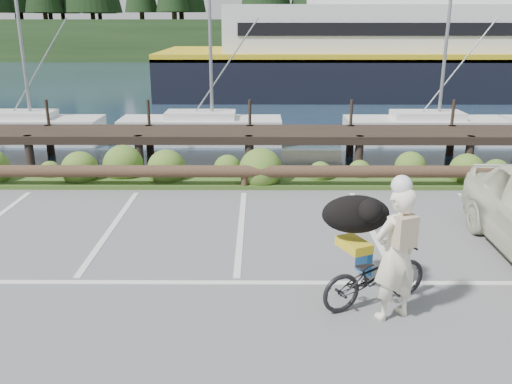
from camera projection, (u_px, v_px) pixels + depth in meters
ground at (237, 272)px, 8.99m from camera, size 72.00×72.00×0.00m
harbor_backdrop at (259, 46)px, 83.68m from camera, size 170.00×160.00×30.00m
vegetation_strip at (245, 179)px, 14.03m from camera, size 34.00×1.60×0.10m
log_rail at (244, 189)px, 13.37m from camera, size 32.00×0.30×0.60m
bicycle at (375, 275)px, 7.85m from camera, size 1.85×1.29×0.92m
cyclist at (396, 254)px, 7.34m from camera, size 0.83×0.71×1.92m
dog at (356, 214)px, 8.11m from camera, size 0.88×1.13×0.59m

